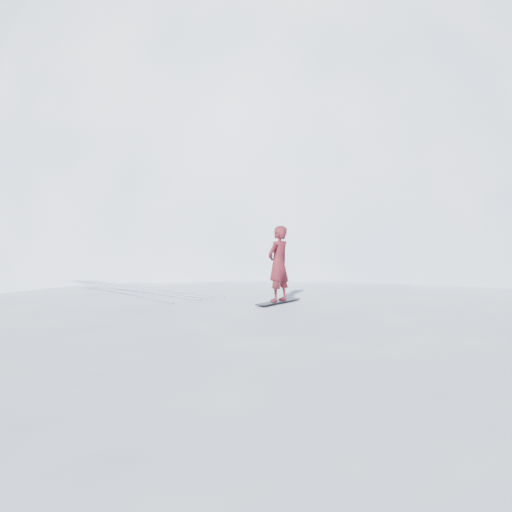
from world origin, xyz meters
The scene contains 8 objects.
ground centered at (0.00, 0.00, 0.00)m, with size 400.00×400.00×0.00m, color white.
near_ridge centered at (1.00, 3.00, 0.00)m, with size 36.00×28.00×4.80m, color white.
summit_peak centered at (22.00, 26.00, 0.00)m, with size 60.00×56.00×56.00m, color white.
peak_shoulder centered at (10.00, 20.00, 0.00)m, with size 28.00×24.00×18.00m, color white.
wind_bumps centered at (-0.56, 2.12, 0.00)m, with size 16.00×14.40×1.00m.
snowboard centered at (0.28, 0.97, 2.41)m, with size 1.48×0.28×0.02m, color black.
snowboarder centered at (0.28, 0.97, 3.37)m, with size 0.69×0.45×1.89m, color maroon.
board_tracks centered at (-1.79, 5.31, 2.42)m, with size 2.33×5.96×0.04m.
Camera 1 is at (-8.14, -10.45, 4.64)m, focal length 40.00 mm.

